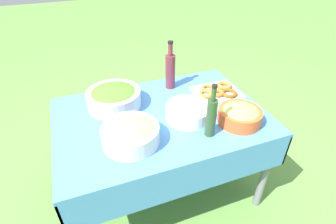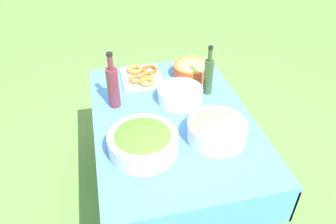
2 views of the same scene
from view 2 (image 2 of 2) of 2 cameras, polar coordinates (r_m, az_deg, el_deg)
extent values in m
plane|color=#609342|center=(2.37, 0.59, -14.02)|extent=(14.00, 14.00, 0.00)
cube|color=#4C8CD1|center=(1.90, 0.71, -1.06)|extent=(1.30, 0.90, 0.02)
cube|color=#4C8CD1|center=(2.10, 12.51, -1.99)|extent=(1.30, 0.01, 0.22)
cube|color=#4C8CD1|center=(1.95, -12.16, -5.67)|extent=(1.30, 0.01, 0.22)
cube|color=#4C8CD1|center=(2.49, -2.79, 5.61)|extent=(0.01, 0.90, 0.22)
cylinder|color=slate|center=(2.65, 5.86, 1.88)|extent=(0.05, 0.05, 0.66)
cylinder|color=slate|center=(2.54, -11.06, -0.41)|extent=(0.05, 0.05, 0.66)
cylinder|color=silver|center=(1.64, -4.36, -5.44)|extent=(0.35, 0.35, 0.11)
ellipsoid|color=#51892D|center=(1.61, -4.42, -4.39)|extent=(0.31, 0.31, 0.07)
cylinder|color=silver|center=(1.73, 8.51, -3.27)|extent=(0.31, 0.31, 0.10)
ellipsoid|color=tan|center=(1.71, 8.62, -2.34)|extent=(0.27, 0.27, 0.07)
cube|color=silver|center=(2.25, -4.64, 6.03)|extent=(0.31, 0.26, 0.02)
torus|color=#B27533|center=(2.30, -5.81, 7.40)|extent=(0.13, 0.13, 0.03)
torus|color=#A36628|center=(2.22, -3.64, 6.39)|extent=(0.13, 0.13, 0.03)
torus|color=#A36628|center=(2.19, -5.60, 5.72)|extent=(0.13, 0.13, 0.02)
torus|color=#B27533|center=(2.15, -3.71, 5.24)|extent=(0.13, 0.13, 0.03)
torus|color=brown|center=(2.29, -3.22, 7.38)|extent=(0.13, 0.13, 0.02)
cylinder|color=white|center=(2.02, 2.11, 2.21)|extent=(0.27, 0.27, 0.01)
cylinder|color=white|center=(2.02, 2.12, 2.49)|extent=(0.27, 0.27, 0.01)
cylinder|color=white|center=(2.01, 2.13, 2.77)|extent=(0.27, 0.27, 0.01)
cylinder|color=white|center=(2.00, 2.14, 3.05)|extent=(0.27, 0.27, 0.01)
cylinder|color=white|center=(2.00, 2.15, 3.34)|extent=(0.27, 0.27, 0.01)
cylinder|color=white|center=(1.99, 2.15, 3.63)|extent=(0.27, 0.27, 0.01)
cylinder|color=white|center=(1.98, 2.16, 3.92)|extent=(0.27, 0.27, 0.01)
cylinder|color=#2D4723|center=(2.05, 7.03, 6.05)|extent=(0.06, 0.06, 0.23)
cylinder|color=#2D4723|center=(1.98, 7.36, 9.86)|extent=(0.03, 0.03, 0.08)
cylinder|color=black|center=(1.96, 7.46, 11.09)|extent=(0.03, 0.03, 0.02)
cylinder|color=maroon|center=(1.94, -9.50, 4.15)|extent=(0.07, 0.07, 0.25)
cylinder|color=maroon|center=(1.85, -10.02, 8.50)|extent=(0.03, 0.03, 0.09)
cylinder|color=black|center=(1.83, -10.19, 9.89)|extent=(0.04, 0.04, 0.02)
cylinder|color=#E05B28|center=(2.26, 4.21, 7.25)|extent=(0.26, 0.26, 0.09)
ellipsoid|color=#ADCC59|center=(2.24, 4.24, 7.91)|extent=(0.23, 0.23, 0.07)
camera|label=1|loc=(1.93, 48.42, 19.94)|focal=28.00mm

